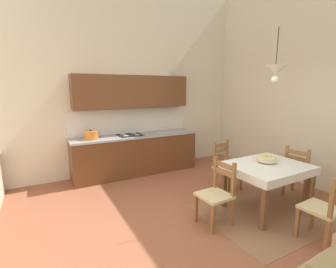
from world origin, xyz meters
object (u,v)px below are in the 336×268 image
kitchen_cabinetry (135,136)px  dining_chair_tv_side (216,194)px  dining_table (267,173)px  fruit_bowl (266,159)px  dining_chair_camera_side (325,209)px  dining_chair_window_side (299,173)px  dining_chair_kitchen_side (226,167)px  pendant_lamp (275,71)px

kitchen_cabinetry → dining_chair_tv_side: (0.24, -2.56, -0.41)m
dining_table → fruit_bowl: fruit_bowl is taller
dining_table → dining_chair_camera_side: dining_chair_camera_side is taller
dining_chair_tv_side → dining_chair_window_side: size_ratio=1.00×
dining_chair_camera_side → dining_chair_kitchen_side: size_ratio=1.00×
dining_chair_window_side → pendant_lamp: size_ratio=1.16×
kitchen_cabinetry → dining_chair_camera_side: size_ratio=3.05×
dining_table → dining_chair_tv_side: (-0.95, 0.06, -0.18)m
dining_chair_window_side → dining_chair_camera_side: bearing=-134.2°
dining_chair_tv_side → fruit_bowl: size_ratio=3.10×
kitchen_cabinetry → pendant_lamp: 3.15m
dining_chair_window_side → dining_chair_tv_side: bearing=179.2°
dining_chair_window_side → fruit_bowl: (-0.82, 0.05, 0.37)m
dining_chair_tv_side → dining_chair_window_side: bearing=-0.8°
dining_chair_tv_side → pendant_lamp: bearing=0.6°
dining_chair_kitchen_side → fruit_bowl: 0.93m
dining_chair_window_side → dining_table: bearing=-177.9°
kitchen_cabinetry → dining_chair_kitchen_side: 2.10m
fruit_bowl → pendant_lamp: size_ratio=0.37×
dining_table → pendant_lamp: bearing=33.8°
dining_table → dining_chair_tv_side: size_ratio=1.31×
dining_chair_camera_side → dining_chair_kitchen_side: (0.05, 1.87, 0.00)m
dining_table → fruit_bowl: size_ratio=4.06×
kitchen_cabinetry → pendant_lamp: bearing=-63.1°
dining_chair_camera_side → dining_chair_window_side: (0.94, 0.97, 0.00)m
pendant_lamp → kitchen_cabinetry: bearing=116.9°
kitchen_cabinetry → dining_chair_kitchen_side: size_ratio=3.05×
dining_table → dining_chair_window_side: 0.91m
dining_table → pendant_lamp: pendant_lamp is taller
dining_chair_kitchen_side → pendant_lamp: pendant_lamp is taller
dining_chair_camera_side → pendant_lamp: pendant_lamp is taller
kitchen_cabinetry → dining_table: size_ratio=2.33×
dining_chair_kitchen_side → pendant_lamp: bearing=-83.2°
dining_chair_camera_side → kitchen_cabinetry: bearing=107.8°
dining_table → kitchen_cabinetry: bearing=114.5°
dining_chair_camera_side → pendant_lamp: 2.02m
dining_chair_tv_side → dining_chair_kitchen_side: bearing=42.6°
dining_chair_kitchen_side → fruit_bowl: dining_chair_kitchen_side is taller
dining_chair_tv_side → fruit_bowl: bearing=1.2°
dining_chair_camera_side → pendant_lamp: bearing=81.2°
fruit_bowl → dining_chair_window_side: bearing=-3.2°
dining_chair_camera_side → dining_chair_window_side: size_ratio=1.00×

